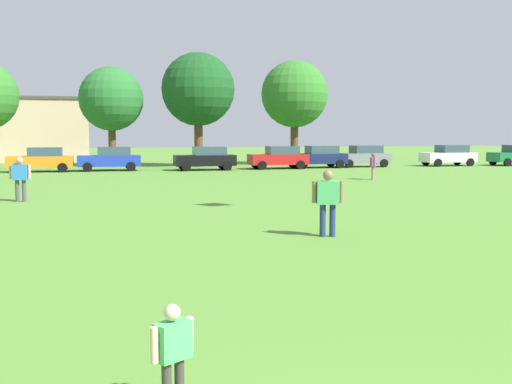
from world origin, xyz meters
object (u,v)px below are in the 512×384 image
at_px(parked_car_red_4, 279,157).
at_px(bystander_near_trees, 20,175).
at_px(bystander_midfield, 373,164).
at_px(tree_far_right, 295,94).
at_px(parked_car_navy_5, 319,157).
at_px(parked_car_gray_6, 363,156).
at_px(parked_car_blue_2, 110,159).
at_px(parked_car_black_3, 206,158).
at_px(tree_center, 111,99).
at_px(child_kite_flyer, 173,348).
at_px(adult_bystander, 328,197).
at_px(tree_right, 198,90).
at_px(parked_car_white_7, 449,155).
at_px(parked_car_orange_1, 42,159).

bearing_deg(parked_car_red_4, bystander_near_trees, 48.52).
height_order(bystander_midfield, tree_far_right, tree_far_right).
xyz_separation_m(parked_car_navy_5, parked_car_gray_6, (3.80, 0.28, 0.00)).
bearing_deg(parked_car_blue_2, parked_car_black_3, 170.29).
xyz_separation_m(parked_car_gray_6, tree_center, (-18.94, 5.81, 4.45)).
height_order(parked_car_blue_2, parked_car_red_4, same).
relative_size(child_kite_flyer, bystander_near_trees, 0.60).
bearing_deg(parked_car_black_3, parked_car_gray_6, -175.57).
distance_m(adult_bystander, parked_car_blue_2, 29.76).
bearing_deg(tree_far_right, tree_right, -172.94).
relative_size(parked_car_red_4, tree_right, 0.48).
xyz_separation_m(adult_bystander, tree_right, (2.27, 32.99, 5.02)).
xyz_separation_m(bystander_midfield, tree_center, (-13.85, 18.07, 4.41)).
xyz_separation_m(parked_car_blue_2, parked_car_navy_5, (15.46, -0.43, 0.00)).
bearing_deg(parked_car_red_4, tree_center, -29.00).
bearing_deg(parked_car_black_3, parked_car_white_7, -178.41).
bearing_deg(child_kite_flyer, tree_far_right, 39.38).
distance_m(parked_car_black_3, tree_center, 10.27).
xyz_separation_m(parked_car_red_4, parked_car_navy_5, (3.31, 0.47, 0.00)).
bearing_deg(tree_center, adult_bystander, -83.00).
xyz_separation_m(adult_bystander, bystander_near_trees, (-8.46, 10.42, 0.01)).
height_order(parked_car_white_7, tree_right, tree_right).
bearing_deg(parked_car_white_7, parked_car_black_3, 1.59).
bearing_deg(bystander_midfield, tree_right, 62.61).
bearing_deg(bystander_near_trees, parked_car_white_7, -138.21).
bearing_deg(tree_far_right, parked_car_orange_1, -166.39).
height_order(parked_car_blue_2, parked_car_navy_5, same).
distance_m(tree_center, tree_far_right, 14.93).
bearing_deg(parked_car_navy_5, adult_bystander, 69.49).
height_order(parked_car_white_7, tree_far_right, tree_far_right).
xyz_separation_m(parked_car_black_3, parked_car_white_7, (20.02, 0.56, 0.00)).
xyz_separation_m(bystander_midfield, parked_car_red_4, (-2.02, 11.51, -0.04)).
xyz_separation_m(bystander_midfield, tree_right, (-7.28, 16.00, 5.12)).
relative_size(parked_car_orange_1, parked_car_navy_5, 1.00).
bearing_deg(adult_bystander, tree_far_right, 88.34).
height_order(adult_bystander, tree_right, tree_right).
height_order(bystander_midfield, parked_car_blue_2, parked_car_blue_2).
distance_m(parked_car_red_4, parked_car_navy_5, 3.34).
xyz_separation_m(bystander_near_trees, bystander_midfield, (18.01, 6.57, -0.12)).
bearing_deg(adult_bystander, bystander_near_trees, 144.67).
xyz_separation_m(parked_car_navy_5, tree_far_right, (-0.26, 5.04, 5.00)).
relative_size(child_kite_flyer, adult_bystander, 0.61).
bearing_deg(child_kite_flyer, parked_car_white_7, 23.65).
relative_size(bystander_midfield, parked_car_red_4, 0.35).
xyz_separation_m(bystander_midfield, tree_far_right, (1.03, 17.02, 4.96)).
bearing_deg(tree_right, adult_bystander, -93.94).
distance_m(parked_car_blue_2, tree_right, 9.33).
bearing_deg(adult_bystander, bystander_midfield, 76.27).
height_order(child_kite_flyer, parked_car_orange_1, parked_car_orange_1).
distance_m(parked_car_white_7, tree_right, 20.83).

